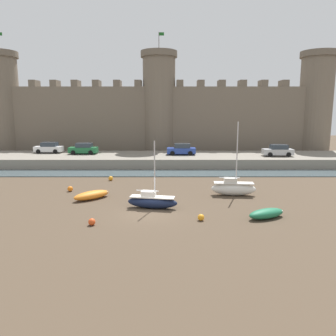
{
  "coord_description": "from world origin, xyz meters",
  "views": [
    {
      "loc": [
        1.5,
        -24.07,
        7.64
      ],
      "look_at": [
        1.59,
        5.39,
        2.5
      ],
      "focal_mm": 35.0,
      "sensor_mm": 36.0,
      "label": 1
    }
  ],
  "objects_px": {
    "rowboat_near_channel_right": "(265,213)",
    "car_quay_centre_west": "(180,149)",
    "mooring_buoy_off_centre": "(91,222)",
    "mooring_buoy_near_channel": "(200,217)",
    "mooring_buoy_near_shore": "(69,189)",
    "sailboat_midflat_centre": "(151,201)",
    "car_quay_east": "(48,148)",
    "sailboat_midflat_left": "(232,188)",
    "car_quay_west": "(277,151)",
    "car_quay_centre_east": "(82,149)",
    "mooring_buoy_mid_mud": "(110,178)",
    "rowboat_foreground_centre": "(91,195)"
  },
  "relations": [
    {
      "from": "mooring_buoy_near_shore",
      "to": "rowboat_near_channel_right",
      "type": "bearing_deg",
      "value": -25.79
    },
    {
      "from": "mooring_buoy_off_centre",
      "to": "car_quay_east",
      "type": "distance_m",
      "value": 30.9
    },
    {
      "from": "mooring_buoy_near_shore",
      "to": "car_quay_west",
      "type": "relative_size",
      "value": 0.13
    },
    {
      "from": "sailboat_midflat_left",
      "to": "mooring_buoy_near_channel",
      "type": "distance_m",
      "value": 7.93
    },
    {
      "from": "mooring_buoy_off_centre",
      "to": "mooring_buoy_mid_mud",
      "type": "bearing_deg",
      "value": 94.8
    },
    {
      "from": "mooring_buoy_mid_mud",
      "to": "car_quay_west",
      "type": "height_order",
      "value": "car_quay_west"
    },
    {
      "from": "rowboat_near_channel_right",
      "to": "car_quay_centre_west",
      "type": "height_order",
      "value": "car_quay_centre_west"
    },
    {
      "from": "rowboat_near_channel_right",
      "to": "car_quay_west",
      "type": "distance_m",
      "value": 24.53
    },
    {
      "from": "sailboat_midflat_centre",
      "to": "car_quay_centre_west",
      "type": "relative_size",
      "value": 1.31
    },
    {
      "from": "sailboat_midflat_left",
      "to": "rowboat_foreground_centre",
      "type": "bearing_deg",
      "value": -174.12
    },
    {
      "from": "mooring_buoy_near_channel",
      "to": "car_quay_centre_west",
      "type": "distance_m",
      "value": 25.04
    },
    {
      "from": "mooring_buoy_mid_mud",
      "to": "mooring_buoy_near_channel",
      "type": "xyz_separation_m",
      "value": [
        8.71,
        -13.51,
        -0.02
      ]
    },
    {
      "from": "rowboat_foreground_centre",
      "to": "car_quay_centre_east",
      "type": "relative_size",
      "value": 0.8
    },
    {
      "from": "sailboat_midflat_centre",
      "to": "rowboat_near_channel_right",
      "type": "bearing_deg",
      "value": -16.5
    },
    {
      "from": "sailboat_midflat_left",
      "to": "car_quay_centre_west",
      "type": "relative_size",
      "value": 1.63
    },
    {
      "from": "mooring_buoy_near_shore",
      "to": "car_quay_centre_east",
      "type": "relative_size",
      "value": 0.13
    },
    {
      "from": "car_quay_centre_west",
      "to": "sailboat_midflat_left",
      "type": "bearing_deg",
      "value": -77.34
    },
    {
      "from": "sailboat_midflat_left",
      "to": "mooring_buoy_near_channel",
      "type": "relative_size",
      "value": 14.35
    },
    {
      "from": "rowboat_foreground_centre",
      "to": "mooring_buoy_mid_mud",
      "type": "height_order",
      "value": "rowboat_foreground_centre"
    },
    {
      "from": "sailboat_midflat_left",
      "to": "mooring_buoy_near_channel",
      "type": "xyz_separation_m",
      "value": [
        -3.66,
        -7.02,
        -0.47
      ]
    },
    {
      "from": "sailboat_midflat_left",
      "to": "sailboat_midflat_centre",
      "type": "bearing_deg",
      "value": -150.91
    },
    {
      "from": "mooring_buoy_off_centre",
      "to": "car_quay_east",
      "type": "bearing_deg",
      "value": 114.62
    },
    {
      "from": "mooring_buoy_near_channel",
      "to": "rowboat_foreground_centre",
      "type": "bearing_deg",
      "value": 147.68
    },
    {
      "from": "sailboat_midflat_centre",
      "to": "car_quay_east",
      "type": "distance_m",
      "value": 29.36
    },
    {
      "from": "rowboat_near_channel_right",
      "to": "car_quay_centre_west",
      "type": "bearing_deg",
      "value": 101.89
    },
    {
      "from": "rowboat_near_channel_right",
      "to": "mooring_buoy_off_centre",
      "type": "relative_size",
      "value": 6.63
    },
    {
      "from": "car_quay_centre_east",
      "to": "car_quay_centre_west",
      "type": "bearing_deg",
      "value": -3.2
    },
    {
      "from": "rowboat_near_channel_right",
      "to": "car_quay_east",
      "type": "xyz_separation_m",
      "value": [
        -25.11,
        26.55,
        1.79
      ]
    },
    {
      "from": "mooring_buoy_near_channel",
      "to": "mooring_buoy_mid_mud",
      "type": "bearing_deg",
      "value": 122.81
    },
    {
      "from": "mooring_buoy_near_shore",
      "to": "car_quay_centre_west",
      "type": "relative_size",
      "value": 0.13
    },
    {
      "from": "mooring_buoy_mid_mud",
      "to": "mooring_buoy_near_channel",
      "type": "bearing_deg",
      "value": -57.19
    },
    {
      "from": "mooring_buoy_near_shore",
      "to": "mooring_buoy_near_channel",
      "type": "bearing_deg",
      "value": -35.85
    },
    {
      "from": "mooring_buoy_mid_mud",
      "to": "mooring_buoy_near_channel",
      "type": "distance_m",
      "value": 16.07
    },
    {
      "from": "mooring_buoy_near_shore",
      "to": "sailboat_midflat_centre",
      "type": "bearing_deg",
      "value": -34.01
    },
    {
      "from": "car_quay_east",
      "to": "car_quay_centre_east",
      "type": "bearing_deg",
      "value": -13.05
    },
    {
      "from": "car_quay_west",
      "to": "car_quay_centre_east",
      "type": "bearing_deg",
      "value": 175.36
    },
    {
      "from": "car_quay_centre_east",
      "to": "rowboat_near_channel_right",
      "type": "bearing_deg",
      "value": -52.26
    },
    {
      "from": "sailboat_midflat_left",
      "to": "mooring_buoy_mid_mud",
      "type": "bearing_deg",
      "value": 152.32
    },
    {
      "from": "car_quay_centre_west",
      "to": "mooring_buoy_off_centre",
      "type": "bearing_deg",
      "value": -105.34
    },
    {
      "from": "mooring_buoy_near_channel",
      "to": "car_quay_east",
      "type": "xyz_separation_m",
      "value": [
        -20.34,
        27.06,
        1.93
      ]
    },
    {
      "from": "sailboat_midflat_centre",
      "to": "mooring_buoy_mid_mud",
      "type": "xyz_separation_m",
      "value": [
        -5.11,
        10.52,
        -0.33
      ]
    },
    {
      "from": "sailboat_midflat_centre",
      "to": "mooring_buoy_near_channel",
      "type": "bearing_deg",
      "value": -39.73
    },
    {
      "from": "mooring_buoy_near_channel",
      "to": "rowboat_near_channel_right",
      "type": "bearing_deg",
      "value": 6.09
    },
    {
      "from": "car_quay_east",
      "to": "mooring_buoy_near_shore",
      "type": "bearing_deg",
      "value": -65.2
    },
    {
      "from": "car_quay_centre_west",
      "to": "mooring_buoy_near_channel",
      "type": "bearing_deg",
      "value": -89.14
    },
    {
      "from": "car_quay_centre_east",
      "to": "sailboat_midflat_left",
      "type": "bearing_deg",
      "value": -45.48
    },
    {
      "from": "rowboat_foreground_centre",
      "to": "car_quay_east",
      "type": "bearing_deg",
      "value": 117.9
    },
    {
      "from": "rowboat_near_channel_right",
      "to": "car_quay_centre_east",
      "type": "xyz_separation_m",
      "value": [
        -19.56,
        25.26,
        1.79
      ]
    },
    {
      "from": "rowboat_foreground_centre",
      "to": "mooring_buoy_near_shore",
      "type": "bearing_deg",
      "value": 134.39
    },
    {
      "from": "car_quay_west",
      "to": "car_quay_centre_east",
      "type": "xyz_separation_m",
      "value": [
        -27.91,
        2.27,
        0.0
      ]
    }
  ]
}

